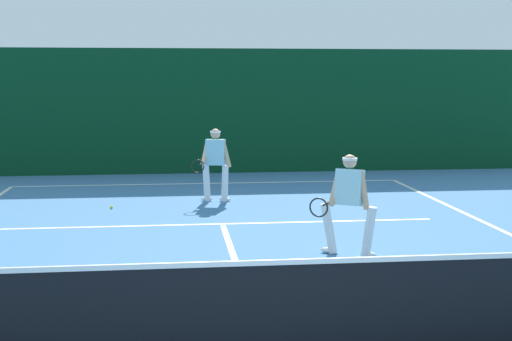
# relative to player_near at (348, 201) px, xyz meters

# --- Properties ---
(court_line_baseline_far) EXTENTS (9.80, 0.10, 0.01)m
(court_line_baseline_far) POSITION_rel_player_near_xyz_m (-1.74, 7.72, -0.85)
(court_line_baseline_far) COLOR white
(court_line_baseline_far) RESTS_ON ground_plane
(court_line_service) EXTENTS (7.99, 0.10, 0.01)m
(court_line_service) POSITION_rel_player_near_xyz_m (-1.74, 2.57, -0.85)
(court_line_service) COLOR white
(court_line_service) RESTS_ON ground_plane
(court_line_centre) EXTENTS (0.10, 6.40, 0.01)m
(court_line_centre) POSITION_rel_player_near_xyz_m (-1.74, -0.78, -0.85)
(court_line_centre) COLOR white
(court_line_centre) RESTS_ON ground_plane
(tennis_net) EXTENTS (10.75, 0.09, 1.09)m
(tennis_net) POSITION_rel_player_near_xyz_m (-1.74, -3.98, -0.33)
(tennis_net) COLOR #1E4723
(tennis_net) RESTS_ON ground_plane
(player_near) EXTENTS (1.08, 0.77, 1.56)m
(player_near) POSITION_rel_player_near_xyz_m (0.00, 0.00, 0.00)
(player_near) COLOR silver
(player_near) RESTS_ON ground_plane
(player_far) EXTENTS (0.91, 0.88, 1.60)m
(player_far) POSITION_rel_player_near_xyz_m (-1.72, 5.04, 0.03)
(player_far) COLOR silver
(player_far) RESTS_ON ground_plane
(tennis_ball) EXTENTS (0.07, 0.07, 0.07)m
(tennis_ball) POSITION_rel_player_near_xyz_m (-3.93, 4.39, -0.82)
(tennis_ball) COLOR #D1E033
(tennis_ball) RESTS_ON ground_plane
(back_fence_windscreen) EXTENTS (21.05, 0.12, 3.51)m
(back_fence_windscreen) POSITION_rel_player_near_xyz_m (-1.74, 9.76, 0.90)
(back_fence_windscreen) COLOR #09371C
(back_fence_windscreen) RESTS_ON ground_plane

